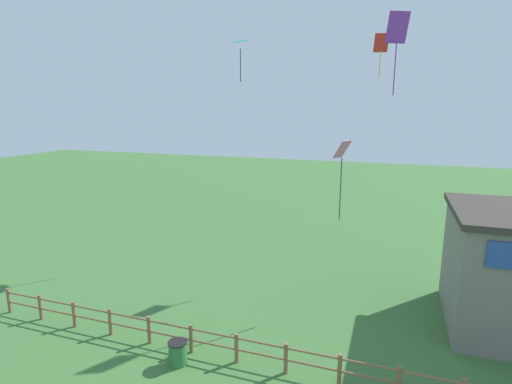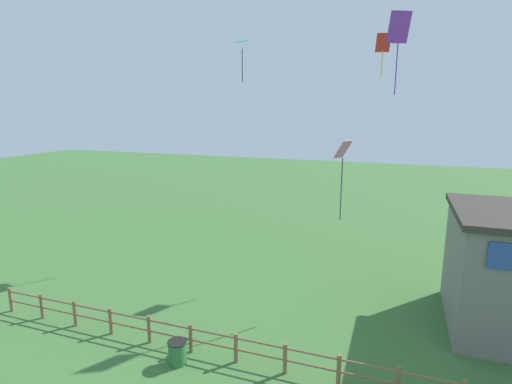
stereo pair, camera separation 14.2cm
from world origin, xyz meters
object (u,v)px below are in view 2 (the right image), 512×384
trash_bin (177,352)px  kite_cyan_delta (242,42)px  kite_red_diamond (383,47)px  kite_pink_diamond (342,164)px  kite_purple_streamer (399,35)px

trash_bin → kite_cyan_delta: size_ratio=0.34×
trash_bin → kite_red_diamond: bearing=66.5°
kite_pink_diamond → kite_red_diamond: bearing=81.0°
kite_cyan_delta → kite_purple_streamer: bearing=-20.5°
kite_cyan_delta → kite_pink_diamond: (6.78, -5.99, -6.00)m
trash_bin → kite_purple_streamer: size_ratio=0.23×
kite_cyan_delta → kite_red_diamond: kite_cyan_delta is taller
kite_cyan_delta → kite_red_diamond: (7.77, 0.27, -0.61)m
kite_red_diamond → kite_pink_diamond: bearing=-99.0°
trash_bin → kite_cyan_delta: bearing=101.1°
kite_purple_streamer → kite_pink_diamond: (-1.79, -2.79, -5.36)m
kite_pink_diamond → kite_red_diamond: (0.99, 6.26, 5.39)m
kite_purple_streamer → trash_bin: bearing=-124.8°
kite_purple_streamer → kite_red_diamond: kite_purple_streamer is taller
kite_red_diamond → kite_cyan_delta: bearing=-178.0°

